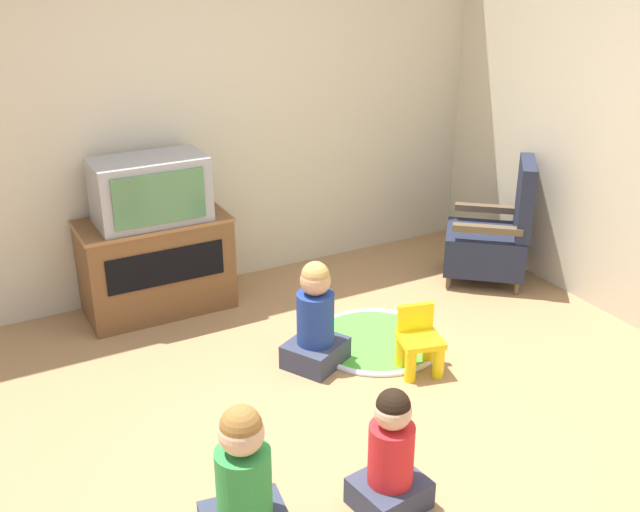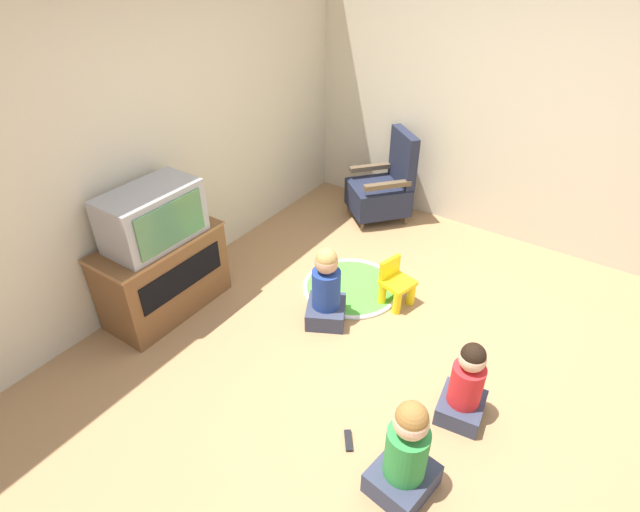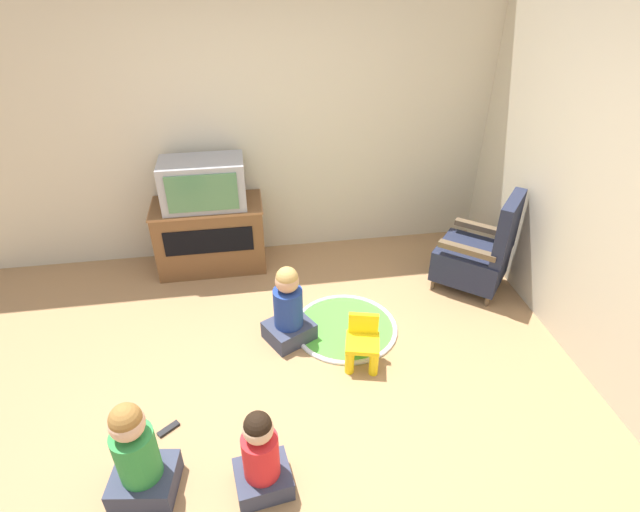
# 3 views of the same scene
# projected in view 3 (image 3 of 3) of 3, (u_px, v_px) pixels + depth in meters

# --- Properties ---
(ground_plane) EXTENTS (30.00, 30.00, 0.00)m
(ground_plane) POSITION_uv_depth(u_px,v_px,m) (287.00, 403.00, 3.47)
(ground_plane) COLOR #9E754C
(wall_back) EXTENTS (5.32, 0.12, 2.82)m
(wall_back) POSITION_uv_depth(u_px,v_px,m) (219.00, 112.00, 4.44)
(wall_back) COLOR beige
(wall_back) RESTS_ON ground_plane
(tv_cabinet) EXTENTS (1.01, 0.50, 0.67)m
(tv_cabinet) POSITION_uv_depth(u_px,v_px,m) (210.00, 235.00, 4.73)
(tv_cabinet) COLOR brown
(tv_cabinet) RESTS_ON ground_plane
(television) EXTENTS (0.73, 0.42, 0.43)m
(television) POSITION_uv_depth(u_px,v_px,m) (203.00, 183.00, 4.42)
(television) COLOR #939399
(television) RESTS_ON tv_cabinet
(black_armchair) EXTENTS (0.78, 0.77, 0.94)m
(black_armchair) POSITION_uv_depth(u_px,v_px,m) (478.00, 254.00, 4.44)
(black_armchair) COLOR brown
(black_armchair) RESTS_ON ground_plane
(yellow_kid_chair) EXTENTS (0.30, 0.29, 0.40)m
(yellow_kid_chair) POSITION_uv_depth(u_px,v_px,m) (362.00, 345.00, 3.70)
(yellow_kid_chair) COLOR yellow
(yellow_kid_chair) RESTS_ON ground_plane
(play_mat) EXTENTS (0.86, 0.86, 0.04)m
(play_mat) POSITION_uv_depth(u_px,v_px,m) (345.00, 327.00, 4.12)
(play_mat) COLOR green
(play_mat) RESTS_ON ground_plane
(child_watching_left) EXTENTS (0.45, 0.43, 0.68)m
(child_watching_left) POSITION_uv_depth(u_px,v_px,m) (288.00, 309.00, 3.87)
(child_watching_left) COLOR #33384C
(child_watching_left) RESTS_ON ground_plane
(child_watching_center) EXTENTS (0.40, 0.36, 0.71)m
(child_watching_center) POSITION_uv_depth(u_px,v_px,m) (137.00, 457.00, 2.76)
(child_watching_center) COLOR #33384C
(child_watching_center) RESTS_ON ground_plane
(child_watching_right) EXTENTS (0.35, 0.32, 0.62)m
(child_watching_right) POSITION_uv_depth(u_px,v_px,m) (261.00, 458.00, 2.80)
(child_watching_right) COLOR #33384C
(child_watching_right) RESTS_ON ground_plane
(remote_control) EXTENTS (0.15, 0.13, 0.02)m
(remote_control) POSITION_uv_depth(u_px,v_px,m) (169.00, 429.00, 3.27)
(remote_control) COLOR black
(remote_control) RESTS_ON ground_plane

